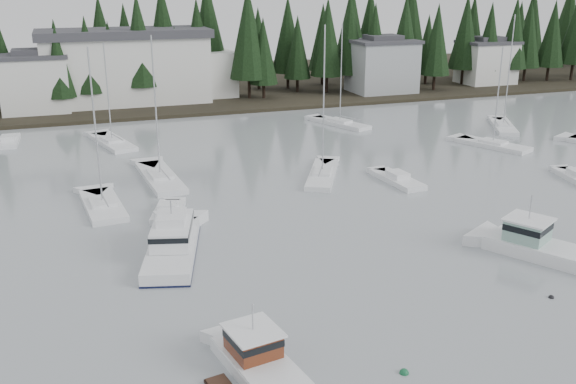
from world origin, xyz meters
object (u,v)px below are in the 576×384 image
sailboat_0 (160,179)px  sailboat_5 (340,124)px  sailboat_1 (112,144)px  sailboat_4 (103,207)px  house_east_b (487,61)px  harbor_inn (140,67)px  runabout_4 (168,213)px  sailboat_9 (503,128)px  sailboat_3 (493,146)px  sailboat_7 (322,176)px  house_east_a (382,65)px  lobster_boat_brown (263,370)px  runabout_1 (397,181)px  house_west (34,82)px  lobster_boat_teal (544,249)px  runabout_3 (9,143)px  cabin_cruiser_center (173,245)px

sailboat_0 → sailboat_5: (26.27, 16.75, 0.01)m
sailboat_1 → sailboat_4: (-2.66, -22.54, 0.02)m
house_east_b → sailboat_1: sailboat_1 is taller
harbor_inn → runabout_4: (-4.25, -50.46, -5.64)m
sailboat_0 → sailboat_9: bearing=-83.9°
sailboat_3 → runabout_4: size_ratio=2.19×
sailboat_1 → sailboat_7: size_ratio=0.81×
sailboat_1 → house_east_a: bearing=-80.2°
sailboat_0 → sailboat_3: sailboat_0 is taller
lobster_boat_brown → sailboat_3: 51.65m
sailboat_3 → sailboat_7: (-23.08, -4.42, 0.03)m
lobster_boat_brown → runabout_4: lobster_boat_brown is taller
sailboat_0 → runabout_1: bearing=-114.9°
house_east_b → lobster_boat_brown: (-64.62, -72.45, -3.95)m
house_east_b → sailboat_7: sailboat_7 is taller
house_west → sailboat_7: sailboat_7 is taller
runabout_1 → runabout_4: bearing=89.8°
sailboat_3 → sailboat_5: 20.44m
lobster_boat_brown → sailboat_5: size_ratio=0.62×
sailboat_4 → runabout_1: 27.14m
house_east_b → lobster_boat_teal: 77.62m
sailboat_5 → runabout_3: 41.07m
lobster_boat_teal → sailboat_5: bearing=-34.4°
house_east_a → sailboat_4: bearing=-138.4°
sailboat_9 → lobster_boat_teal: bearing=174.4°
sailboat_4 → sailboat_9: size_ratio=0.94×
house_east_a → sailboat_1: sailboat_1 is taller
house_west → sailboat_0: (11.65, -37.21, -4.59)m
lobster_boat_brown → runabout_4: 24.34m
house_east_a → sailboat_4: 64.56m
house_east_a → runabout_3: bearing=-164.4°
sailboat_5 → sailboat_1: bearing=70.4°
runabout_3 → sailboat_3: bearing=-108.6°
harbor_inn → sailboat_7: 46.66m
sailboat_4 → sailboat_9: bearing=-79.1°
lobster_boat_brown → sailboat_9: 62.20m
house_west → sailboat_7: (26.81, -41.45, -4.56)m
sailboat_0 → sailboat_7: bearing=-109.4°
sailboat_4 → lobster_boat_brown: bearing=-173.5°
sailboat_9 → cabin_cruiser_center: bearing=146.4°
sailboat_5 → sailboat_9: size_ratio=0.91×
sailboat_0 → sailboat_1: 16.35m
cabin_cruiser_center → lobster_boat_teal: 25.98m
house_west → sailboat_4: (5.83, -43.71, -4.58)m
lobster_boat_teal → sailboat_1: size_ratio=0.75×
sailboat_3 → runabout_3: bearing=45.5°
house_east_a → harbor_inn: harbor_inn is taller
sailboat_1 → runabout_4: (2.31, -25.95, 0.07)m
house_west → sailboat_4: size_ratio=0.68×
house_east_b → runabout_1: bearing=-132.9°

